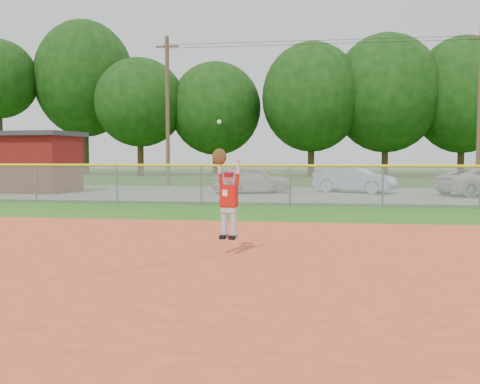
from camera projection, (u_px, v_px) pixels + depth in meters
name	position (u px, v px, depth m)	size (l,w,h in m)	color
ground	(264.00, 258.00, 9.86)	(120.00, 120.00, 0.00)	#275C15
clay_infield	(241.00, 301.00, 6.89)	(24.00, 16.00, 0.04)	#C54523
parking_strip	(296.00, 194.00, 25.66)	(44.00, 10.00, 0.03)	gray
car_white_a	(252.00, 179.00, 26.06)	(1.57, 3.91, 1.33)	silver
car_blue	(354.00, 179.00, 26.49)	(1.40, 4.01, 1.32)	#93B9DC
utility_shed	(37.00, 162.00, 26.78)	(4.37, 3.57, 3.05)	#610F0D
outfield_fence	(290.00, 182.00, 19.67)	(40.06, 0.10, 1.55)	gray
power_lines	(317.00, 107.00, 31.12)	(19.40, 0.24, 9.00)	#4C3823
tree_line	(317.00, 90.00, 46.63)	(62.37, 13.00, 14.43)	#422D1C
ballplayer	(227.00, 194.00, 10.00)	(0.56, 0.29, 2.23)	silver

